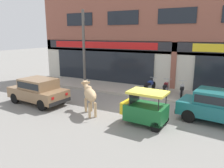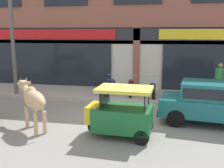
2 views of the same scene
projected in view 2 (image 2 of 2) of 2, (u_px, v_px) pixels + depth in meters
name	position (u px, v px, depth m)	size (l,w,h in m)	color
ground_plane	(121.00, 120.00, 9.50)	(90.00, 90.00, 0.00)	gray
sidewalk	(133.00, 95.00, 12.99)	(19.00, 2.89, 0.15)	#A8A093
shop_building	(138.00, 16.00, 13.89)	(23.00, 1.40, 8.44)	#8E5142
cow	(33.00, 100.00, 8.39)	(1.70, 1.65, 1.61)	tan
car_0	(212.00, 101.00, 8.98)	(3.75, 2.04, 1.46)	black
auto_rickshaw	(120.00, 115.00, 7.94)	(2.02, 1.25, 1.52)	black
motorcycle_0	(109.00, 86.00, 12.99)	(0.52, 1.81, 0.88)	black
motorcycle_1	(131.00, 87.00, 12.75)	(0.52, 1.81, 0.88)	black
motorcycle_2	(152.00, 88.00, 12.45)	(0.52, 1.81, 0.88)	black
pedestrian	(220.00, 77.00, 12.07)	(0.36, 0.39, 1.60)	#2D2D33
utility_pole	(13.00, 39.00, 12.46)	(0.18, 0.18, 5.36)	#595651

